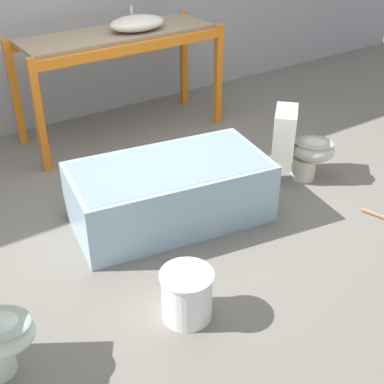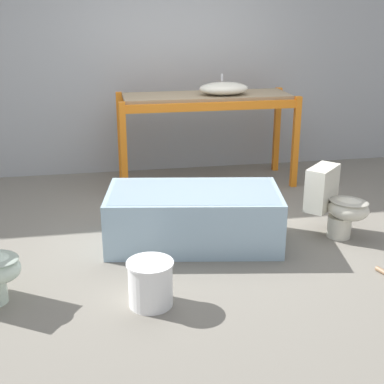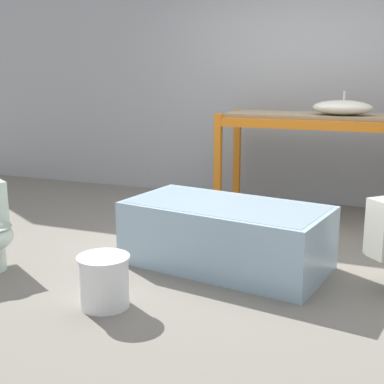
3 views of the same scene
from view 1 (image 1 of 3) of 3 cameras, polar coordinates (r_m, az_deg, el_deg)
The scene contains 6 objects.
ground_plane at distance 4.73m, azimuth -3.83°, elevation -0.06°, with size 12.00×12.00×0.00m, color slate.
shelving_rack at distance 5.55m, azimuth -7.89°, elevation 14.93°, with size 2.07×0.74×1.07m.
sink_basin at distance 5.50m, azimuth -5.88°, elevation 17.48°, with size 0.57×0.37×0.23m.
bathtub_main at distance 4.23m, azimuth -2.38°, elevation 0.42°, with size 1.65×1.03×0.50m.
toilet_near at distance 4.90m, azimuth 11.38°, elevation 5.02°, with size 0.64×0.64×0.65m.
bucket_white at distance 3.40m, azimuth -0.56°, elevation -10.84°, with size 0.34×0.34×0.34m.
Camera 1 is at (-1.98, -3.51, 2.48)m, focal length 50.00 mm.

